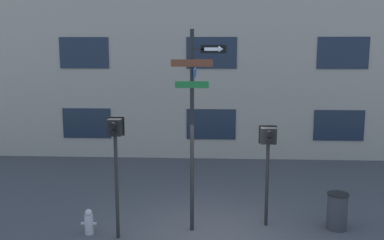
# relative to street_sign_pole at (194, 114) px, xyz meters

# --- Properties ---
(ground_plane) EXTENTS (60.00, 60.00, 0.00)m
(ground_plane) POSITION_rel_street_sign_pole_xyz_m (0.34, -0.38, -2.73)
(ground_plane) COLOR #424244
(street_sign_pole) EXTENTS (1.21, 1.05, 4.60)m
(street_sign_pole) POSITION_rel_street_sign_pole_xyz_m (0.00, 0.00, 0.00)
(street_sign_pole) COLOR black
(street_sign_pole) RESTS_ON ground_plane
(pedestrian_signal_left) EXTENTS (0.35, 0.40, 2.72)m
(pedestrian_signal_left) POSITION_rel_street_sign_pole_xyz_m (-1.68, -0.51, -0.63)
(pedestrian_signal_left) COLOR black
(pedestrian_signal_left) RESTS_ON ground_plane
(pedestrian_signal_right) EXTENTS (0.42, 0.40, 2.41)m
(pedestrian_signal_right) POSITION_rel_street_sign_pole_xyz_m (1.70, 0.36, -0.82)
(pedestrian_signal_right) COLOR black
(pedestrian_signal_right) RESTS_ON ground_plane
(fire_hydrant) EXTENTS (0.35, 0.19, 0.60)m
(fire_hydrant) POSITION_rel_street_sign_pole_xyz_m (-2.38, -0.35, -2.44)
(fire_hydrant) COLOR #A5A5A8
(fire_hydrant) RESTS_ON ground_plane
(trash_bin) EXTENTS (0.49, 0.49, 0.87)m
(trash_bin) POSITION_rel_street_sign_pole_xyz_m (3.33, 0.24, -2.30)
(trash_bin) COLOR #333338
(trash_bin) RESTS_ON ground_plane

